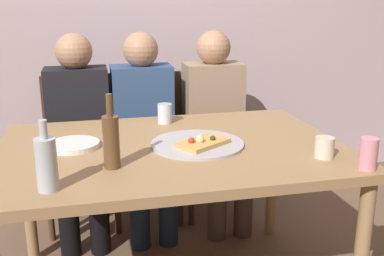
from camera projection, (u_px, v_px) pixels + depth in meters
name	position (u px, v px, depth m)	size (l,w,h in m)	color
back_wall	(133.00, 6.00, 3.12)	(6.00, 0.10, 2.60)	#B29EA3
dining_table	(172.00, 161.00, 1.99)	(1.48, 1.01, 0.74)	#99754C
pizza_tray	(197.00, 144.00, 1.97)	(0.41, 0.41, 0.01)	#ADADB2
pizza_slice_last	(203.00, 142.00, 1.93)	(0.26, 0.23, 0.05)	tan
wine_bottle	(111.00, 140.00, 1.68)	(0.06, 0.06, 0.28)	brown
beer_bottle	(46.00, 163.00, 1.49)	(0.07, 0.07, 0.24)	#B2BCC1
tumbler_near	(165.00, 114.00, 2.30)	(0.07, 0.07, 0.10)	silver
tumbler_far	(324.00, 147.00, 1.81)	(0.08, 0.08, 0.08)	beige
soda_can	(368.00, 154.00, 1.68)	(0.07, 0.07, 0.12)	pink
plate_stack	(74.00, 145.00, 1.94)	(0.22, 0.22, 0.02)	white
chair_left	(80.00, 140.00, 2.79)	(0.44, 0.44, 0.90)	#472D1E
chair_middle	(142.00, 136.00, 2.87)	(0.44, 0.44, 0.90)	#472D1E
chair_right	(210.00, 131.00, 2.97)	(0.44, 0.44, 0.90)	#472D1E
guest_in_sweater	(79.00, 127.00, 2.61)	(0.36, 0.56, 1.17)	black
guest_in_beanie	(145.00, 123.00, 2.70)	(0.36, 0.56, 1.17)	navy
guest_by_wall	(217.00, 118.00, 2.80)	(0.36, 0.56, 1.17)	#937A60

